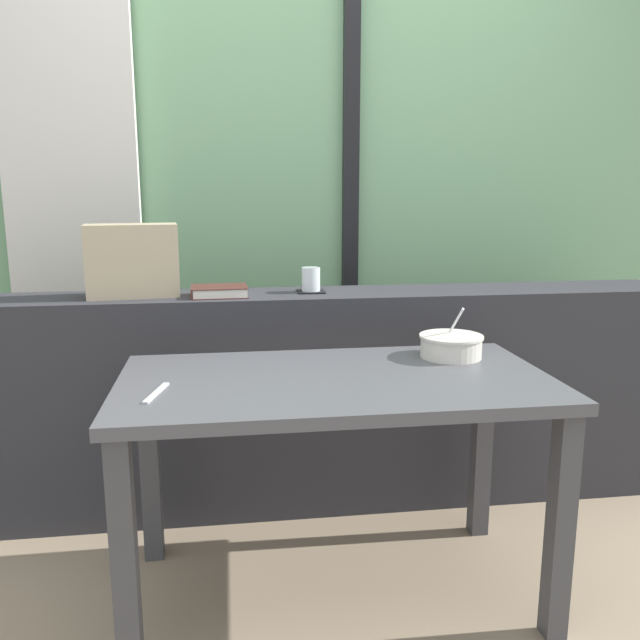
{
  "coord_description": "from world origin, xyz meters",
  "views": [
    {
      "loc": [
        -0.34,
        -1.85,
        1.23
      ],
      "look_at": [
        -0.01,
        0.48,
        0.75
      ],
      "focal_mm": 36.53,
      "sensor_mm": 36.0,
      "label": 1
    }
  ],
  "objects_px": {
    "breakfast_table": "(335,411)",
    "juice_glass": "(311,280)",
    "throw_pillow": "(133,261)",
    "soup_bowl": "(451,346)",
    "closed_book": "(219,291)",
    "fork_utensil": "(156,393)",
    "coaster_square": "(311,291)"
  },
  "relations": [
    {
      "from": "juice_glass",
      "to": "closed_book",
      "type": "relative_size",
      "value": 0.43
    },
    {
      "from": "juice_glass",
      "to": "coaster_square",
      "type": "bearing_deg",
      "value": 0.0
    },
    {
      "from": "coaster_square",
      "to": "breakfast_table",
      "type": "bearing_deg",
      "value": -90.78
    },
    {
      "from": "coaster_square",
      "to": "soup_bowl",
      "type": "relative_size",
      "value": 0.49
    },
    {
      "from": "breakfast_table",
      "to": "closed_book",
      "type": "bearing_deg",
      "value": 120.04
    },
    {
      "from": "coaster_square",
      "to": "throw_pillow",
      "type": "relative_size",
      "value": 0.31
    },
    {
      "from": "closed_book",
      "to": "soup_bowl",
      "type": "xyz_separation_m",
      "value": [
        0.74,
        -0.41,
        -0.13
      ]
    },
    {
      "from": "juice_glass",
      "to": "breakfast_table",
      "type": "bearing_deg",
      "value": -90.78
    },
    {
      "from": "coaster_square",
      "to": "closed_book",
      "type": "relative_size",
      "value": 0.48
    },
    {
      "from": "throw_pillow",
      "to": "fork_utensil",
      "type": "distance_m",
      "value": 0.77
    },
    {
      "from": "juice_glass",
      "to": "throw_pillow",
      "type": "xyz_separation_m",
      "value": [
        -0.65,
        -0.01,
        0.08
      ]
    },
    {
      "from": "throw_pillow",
      "to": "fork_utensil",
      "type": "height_order",
      "value": "throw_pillow"
    },
    {
      "from": "soup_bowl",
      "to": "fork_utensil",
      "type": "relative_size",
      "value": 1.2
    },
    {
      "from": "breakfast_table",
      "to": "soup_bowl",
      "type": "distance_m",
      "value": 0.46
    },
    {
      "from": "breakfast_table",
      "to": "coaster_square",
      "type": "height_order",
      "value": "coaster_square"
    },
    {
      "from": "breakfast_table",
      "to": "throw_pillow",
      "type": "relative_size",
      "value": 3.89
    },
    {
      "from": "closed_book",
      "to": "fork_utensil",
      "type": "height_order",
      "value": "closed_book"
    },
    {
      "from": "breakfast_table",
      "to": "juice_glass",
      "type": "height_order",
      "value": "juice_glass"
    },
    {
      "from": "closed_book",
      "to": "juice_glass",
      "type": "bearing_deg",
      "value": 7.03
    },
    {
      "from": "coaster_square",
      "to": "juice_glass",
      "type": "relative_size",
      "value": 1.13
    },
    {
      "from": "juice_glass",
      "to": "fork_utensil",
      "type": "bearing_deg",
      "value": -125.44
    },
    {
      "from": "juice_glass",
      "to": "soup_bowl",
      "type": "bearing_deg",
      "value": -48.89
    },
    {
      "from": "throw_pillow",
      "to": "fork_utensil",
      "type": "bearing_deg",
      "value": -78.73
    },
    {
      "from": "breakfast_table",
      "to": "soup_bowl",
      "type": "relative_size",
      "value": 6.09
    },
    {
      "from": "juice_glass",
      "to": "soup_bowl",
      "type": "height_order",
      "value": "juice_glass"
    },
    {
      "from": "breakfast_table",
      "to": "fork_utensil",
      "type": "distance_m",
      "value": 0.52
    },
    {
      "from": "juice_glass",
      "to": "closed_book",
      "type": "bearing_deg",
      "value": -172.97
    },
    {
      "from": "soup_bowl",
      "to": "fork_utensil",
      "type": "bearing_deg",
      "value": -164.07
    },
    {
      "from": "throw_pillow",
      "to": "breakfast_table",
      "type": "bearing_deg",
      "value": -43.88
    },
    {
      "from": "soup_bowl",
      "to": "coaster_square",
      "type": "bearing_deg",
      "value": 131.11
    },
    {
      "from": "juice_glass",
      "to": "throw_pillow",
      "type": "distance_m",
      "value": 0.65
    },
    {
      "from": "throw_pillow",
      "to": "soup_bowl",
      "type": "height_order",
      "value": "throw_pillow"
    }
  ]
}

